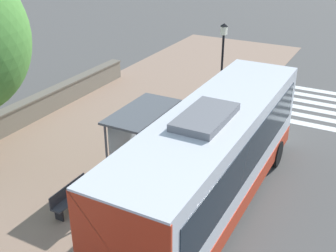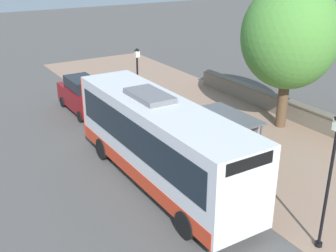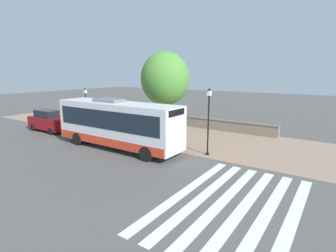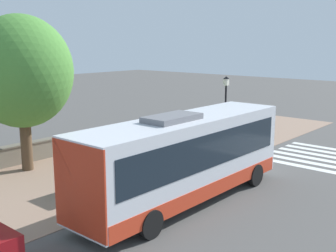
{
  "view_description": "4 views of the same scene",
  "coord_description": "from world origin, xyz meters",
  "px_view_note": "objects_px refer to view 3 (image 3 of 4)",
  "views": [
    {
      "loc": [
        5.75,
        -10.24,
        8.51
      ],
      "look_at": [
        -0.14,
        0.82,
        2.45
      ],
      "focal_mm": 45.0,
      "sensor_mm": 36.0,
      "label": 1
    },
    {
      "loc": [
        9.49,
        13.93,
        8.92
      ],
      "look_at": [
        1.41,
        0.83,
        2.6
      ],
      "focal_mm": 45.0,
      "sensor_mm": 36.0,
      "label": 2
    },
    {
      "loc": [
        15.39,
        14.49,
        5.7
      ],
      "look_at": [
        -1.16,
        3.24,
        1.56
      ],
      "focal_mm": 28.0,
      "sensor_mm": 36.0,
      "label": 3
    },
    {
      "loc": [
        11.76,
        -12.23,
        6.41
      ],
      "look_at": [
        -1.09,
        2.65,
        2.5
      ],
      "focal_mm": 45.0,
      "sensor_mm": 36.0,
      "label": 4
    }
  ],
  "objects_px": {
    "bus": "(117,123)",
    "shade_tree": "(165,79)",
    "bus_shelter": "(150,116)",
    "parked_car_behind_bus": "(49,121)",
    "street_lamp_far": "(86,106)",
    "pedestrian": "(173,140)",
    "bench": "(131,129)",
    "street_lamp_near": "(208,116)"
  },
  "relations": [
    {
      "from": "bus_shelter",
      "to": "pedestrian",
      "type": "bearing_deg",
      "value": 64.81
    },
    {
      "from": "bus_shelter",
      "to": "bench",
      "type": "distance_m",
      "value": 3.45
    },
    {
      "from": "parked_car_behind_bus",
      "to": "bus",
      "type": "bearing_deg",
      "value": 87.48
    },
    {
      "from": "bus_shelter",
      "to": "pedestrian",
      "type": "xyz_separation_m",
      "value": [
        1.57,
        3.34,
        -1.23
      ]
    },
    {
      "from": "street_lamp_far",
      "to": "street_lamp_near",
      "type": "bearing_deg",
      "value": 88.83
    },
    {
      "from": "bench",
      "to": "street_lamp_near",
      "type": "height_order",
      "value": "street_lamp_near"
    },
    {
      "from": "street_lamp_near",
      "to": "street_lamp_far",
      "type": "bearing_deg",
      "value": -91.17
    },
    {
      "from": "street_lamp_near",
      "to": "bench",
      "type": "bearing_deg",
      "value": -101.28
    },
    {
      "from": "shade_tree",
      "to": "pedestrian",
      "type": "bearing_deg",
      "value": 38.34
    },
    {
      "from": "bus_shelter",
      "to": "shade_tree",
      "type": "distance_m",
      "value": 6.84
    },
    {
      "from": "bench",
      "to": "street_lamp_far",
      "type": "relative_size",
      "value": 0.41
    },
    {
      "from": "bus",
      "to": "parked_car_behind_bus",
      "type": "height_order",
      "value": "bus"
    },
    {
      "from": "bus_shelter",
      "to": "shade_tree",
      "type": "height_order",
      "value": "shade_tree"
    },
    {
      "from": "pedestrian",
      "to": "street_lamp_near",
      "type": "xyz_separation_m",
      "value": [
        -0.72,
        2.4,
        1.82
      ]
    },
    {
      "from": "bus_shelter",
      "to": "shade_tree",
      "type": "relative_size",
      "value": 0.39
    },
    {
      "from": "pedestrian",
      "to": "street_lamp_far",
      "type": "xyz_separation_m",
      "value": [
        -0.99,
        -10.67,
        1.58
      ]
    },
    {
      "from": "pedestrian",
      "to": "bus",
      "type": "bearing_deg",
      "value": -68.79
    },
    {
      "from": "bus",
      "to": "bus_shelter",
      "type": "distance_m",
      "value": 3.2
    },
    {
      "from": "street_lamp_far",
      "to": "pedestrian",
      "type": "bearing_deg",
      "value": 84.7
    },
    {
      "from": "bench",
      "to": "street_lamp_near",
      "type": "relative_size",
      "value": 0.37
    },
    {
      "from": "bus",
      "to": "street_lamp_far",
      "type": "bearing_deg",
      "value": -110.86
    },
    {
      "from": "pedestrian",
      "to": "bench",
      "type": "bearing_deg",
      "value": -111.42
    },
    {
      "from": "bus",
      "to": "parked_car_behind_bus",
      "type": "relative_size",
      "value": 2.25
    },
    {
      "from": "bus_shelter",
      "to": "parked_car_behind_bus",
      "type": "bearing_deg",
      "value": -75.49
    },
    {
      "from": "street_lamp_far",
      "to": "shade_tree",
      "type": "xyz_separation_m",
      "value": [
        -6.3,
        4.9,
        2.5
      ]
    },
    {
      "from": "bus",
      "to": "parked_car_behind_bus",
      "type": "xyz_separation_m",
      "value": [
        -0.43,
        -9.74,
        -0.92
      ]
    },
    {
      "from": "bus",
      "to": "pedestrian",
      "type": "relative_size",
      "value": 6.7
    },
    {
      "from": "bench",
      "to": "street_lamp_near",
      "type": "bearing_deg",
      "value": 78.72
    },
    {
      "from": "pedestrian",
      "to": "shade_tree",
      "type": "bearing_deg",
      "value": -141.66
    },
    {
      "from": "bus",
      "to": "parked_car_behind_bus",
      "type": "bearing_deg",
      "value": -92.52
    },
    {
      "from": "pedestrian",
      "to": "bench",
      "type": "distance_m",
      "value": 6.71
    },
    {
      "from": "bus_shelter",
      "to": "street_lamp_near",
      "type": "distance_m",
      "value": 5.83
    },
    {
      "from": "bench",
      "to": "bus",
      "type": "bearing_deg",
      "value": 29.21
    },
    {
      "from": "bus",
      "to": "bus_shelter",
      "type": "bearing_deg",
      "value": 168.06
    },
    {
      "from": "pedestrian",
      "to": "bench",
      "type": "relative_size",
      "value": 0.92
    },
    {
      "from": "bench",
      "to": "street_lamp_near",
      "type": "xyz_separation_m",
      "value": [
        1.72,
        8.63,
        2.26
      ]
    },
    {
      "from": "bus_shelter",
      "to": "pedestrian",
      "type": "relative_size",
      "value": 1.95
    },
    {
      "from": "bus",
      "to": "shade_tree",
      "type": "xyz_separation_m",
      "value": [
        -8.84,
        -1.77,
        3.07
      ]
    },
    {
      "from": "shade_tree",
      "to": "parked_car_behind_bus",
      "type": "bearing_deg",
      "value": -43.46
    },
    {
      "from": "bus_shelter",
      "to": "street_lamp_far",
      "type": "xyz_separation_m",
      "value": [
        0.58,
        -7.33,
        0.35
      ]
    },
    {
      "from": "parked_car_behind_bus",
      "to": "bus_shelter",
      "type": "bearing_deg",
      "value": 104.51
    },
    {
      "from": "bus",
      "to": "bus_shelter",
      "type": "relative_size",
      "value": 3.43
    }
  ]
}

